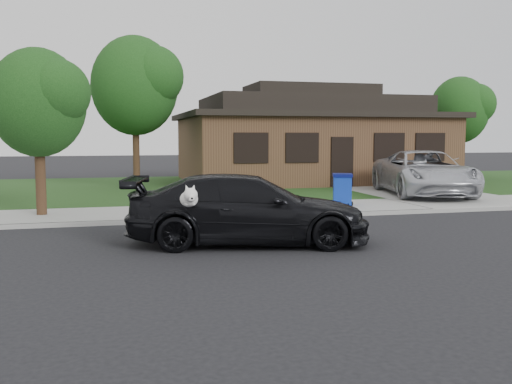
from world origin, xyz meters
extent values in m
plane|color=black|center=(0.00, 0.00, 0.00)|extent=(120.00, 120.00, 0.00)
cube|color=gray|center=(0.00, 5.00, 0.06)|extent=(60.00, 3.00, 0.12)
cube|color=gray|center=(0.00, 3.50, 0.06)|extent=(60.00, 0.12, 0.12)
cube|color=#193814|center=(0.00, 13.00, 0.07)|extent=(60.00, 13.00, 0.13)
cube|color=gray|center=(6.00, 10.00, 0.07)|extent=(4.50, 13.00, 0.14)
imported|color=black|center=(-2.81, 0.11, 0.74)|extent=(5.46, 3.14, 1.49)
ellipsoid|color=white|center=(-4.21, -0.86, 1.11)|extent=(0.34, 0.40, 0.30)
sphere|color=white|center=(-4.21, -1.09, 1.21)|extent=(0.26, 0.26, 0.26)
cube|color=white|center=(-4.21, -1.22, 1.16)|extent=(0.09, 0.12, 0.08)
sphere|color=black|center=(-4.21, -1.28, 1.16)|extent=(0.04, 0.04, 0.04)
cone|color=white|center=(-4.27, -1.04, 1.34)|extent=(0.11, 0.11, 0.14)
cone|color=white|center=(-4.14, -1.04, 1.34)|extent=(0.11, 0.11, 0.14)
imported|color=silver|center=(5.65, 7.21, 0.96)|extent=(4.02, 6.38, 1.64)
cube|color=#0E2E9E|center=(1.51, 5.13, 0.57)|extent=(0.70, 0.70, 0.90)
cube|color=#070E54|center=(1.51, 5.13, 1.07)|extent=(0.76, 0.76, 0.10)
cylinder|color=black|center=(1.31, 4.86, 0.19)|extent=(0.09, 0.15, 0.14)
cylinder|color=black|center=(1.71, 4.86, 0.19)|extent=(0.09, 0.15, 0.14)
cube|color=#422B1C|center=(4.00, 15.00, 1.63)|extent=(12.00, 8.00, 3.00)
cube|color=black|center=(4.00, 15.00, 3.25)|extent=(12.60, 8.60, 0.25)
cube|color=black|center=(4.00, 15.00, 3.78)|extent=(10.00, 6.50, 0.80)
cube|color=black|center=(4.00, 15.00, 4.48)|extent=(6.00, 3.50, 0.60)
cube|color=black|center=(4.00, 10.97, 1.23)|extent=(1.00, 0.06, 2.10)
cube|color=black|center=(0.00, 10.97, 1.83)|extent=(1.30, 0.05, 1.10)
cube|color=black|center=(2.20, 10.97, 1.83)|extent=(1.30, 0.05, 1.10)
cube|color=black|center=(6.20, 10.97, 1.83)|extent=(1.30, 0.05, 1.10)
cube|color=black|center=(8.20, 10.97, 1.83)|extent=(1.30, 0.05, 1.10)
cylinder|color=#332114|center=(-4.50, 13.00, 1.37)|extent=(0.28, 0.28, 2.48)
ellipsoid|color=#143811|center=(-4.50, 13.00, 4.41)|extent=(3.60, 3.60, 4.14)
sphere|color=#26591E|center=(-3.78, 12.46, 4.77)|extent=(2.52, 2.52, 2.52)
cylinder|color=#332114|center=(12.00, 14.50, 1.14)|extent=(0.28, 0.28, 2.03)
ellipsoid|color=#143811|center=(12.00, 14.50, 3.65)|extent=(3.00, 3.00, 3.45)
sphere|color=#26591E|center=(12.60, 14.05, 3.95)|extent=(2.10, 2.10, 2.10)
cylinder|color=#332114|center=(-7.50, 5.20, 1.02)|extent=(0.28, 0.28, 1.80)
ellipsoid|color=#143811|center=(-7.50, 5.20, 3.22)|extent=(2.60, 2.60, 2.99)
sphere|color=#26591E|center=(-6.98, 4.81, 3.48)|extent=(1.82, 1.82, 1.82)
camera|label=1|loc=(-5.69, -11.59, 2.29)|focal=40.00mm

